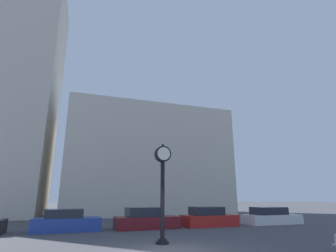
{
  "coord_description": "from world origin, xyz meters",
  "views": [
    {
      "loc": [
        -3.56,
        -10.6,
        2.08
      ],
      "look_at": [
        3.62,
        10.8,
        8.23
      ],
      "focal_mm": 28.0,
      "sensor_mm": 36.0,
      "label": 1
    }
  ],
  "objects": [
    {
      "name": "car_white",
      "position": [
        11.44,
        7.94,
        0.55
      ],
      "size": [
        4.65,
        1.94,
        1.31
      ],
      "rotation": [
        0.0,
        0.0,
        0.01
      ],
      "color": "silver",
      "rests_on": "ground_plane"
    },
    {
      "name": "ground_plane",
      "position": [
        0.0,
        0.0,
        0.0
      ],
      "size": [
        200.0,
        200.0,
        0.0
      ],
      "primitive_type": "plane",
      "color": "#424247"
    },
    {
      "name": "building_storefront_row",
      "position": [
        4.8,
        24.0,
        6.61
      ],
      "size": [
        20.2,
        12.0,
        13.22
      ],
      "color": "beige",
      "rests_on": "ground_plane"
    },
    {
      "name": "car_red",
      "position": [
        5.89,
        8.06,
        0.58
      ],
      "size": [
        4.16,
        2.14,
        1.39
      ],
      "rotation": [
        0.0,
        0.0,
        0.05
      ],
      "color": "red",
      "rests_on": "ground_plane"
    },
    {
      "name": "car_blue",
      "position": [
        -4.08,
        8.24,
        0.57
      ],
      "size": [
        4.16,
        2.0,
        1.35
      ],
      "rotation": [
        0.0,
        0.0,
        0.02
      ],
      "color": "#28429E",
      "rests_on": "ground_plane"
    },
    {
      "name": "car_maroon",
      "position": [
        1.08,
        8.01,
        0.59
      ],
      "size": [
        4.4,
        2.08,
        1.4
      ],
      "rotation": [
        0.0,
        0.0,
        0.04
      ],
      "color": "maroon",
      "rests_on": "ground_plane"
    },
    {
      "name": "building_tall_tower",
      "position": [
        -12.33,
        24.0,
        14.71
      ],
      "size": [
        10.14,
        12.0,
        29.42
      ],
      "color": "beige",
      "rests_on": "ground_plane"
    },
    {
      "name": "street_clock",
      "position": [
        0.34,
        1.87,
        2.91
      ],
      "size": [
        0.79,
        0.61,
        4.69
      ],
      "color": "black",
      "rests_on": "ground_plane"
    }
  ]
}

